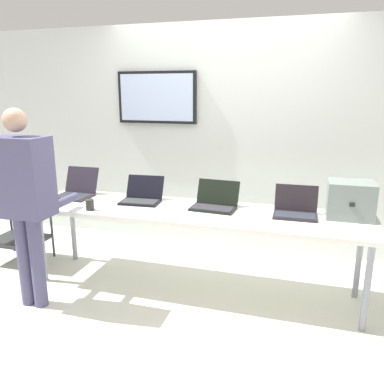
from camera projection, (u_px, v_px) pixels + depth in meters
The scene contains 12 objects.
ground at pixel (194, 290), 3.49m from camera, with size 8.00×8.00×0.04m, color silver.
back_wall at pixel (220, 138), 4.23m from camera, with size 8.00×0.11×2.44m.
workbench at pixel (194, 216), 3.31m from camera, with size 2.96×0.70×0.74m.
equipment_box at pixel (350, 200), 3.07m from camera, with size 0.35×0.30×0.30m.
laptop_station_0 at pixel (76, 190), 3.73m from camera, with size 0.34×0.37×0.26m.
laptop_station_1 at pixel (142, 196), 3.55m from camera, with size 0.37×0.35×0.22m.
laptop_station_2 at pixel (215, 202), 3.35m from camera, with size 0.40×0.33×0.22m.
laptop_station_3 at pixel (295, 209), 3.15m from camera, with size 0.35×0.27×0.24m.
person at pixel (24, 191), 2.99m from camera, with size 0.44×0.58×1.61m.
coffee_mug at pixel (90, 205), 3.29m from camera, with size 0.07×0.07×0.09m.
paper_sheet at pixel (85, 206), 3.40m from camera, with size 0.24×0.31×0.00m.
storage_cart at pixel (17, 221), 3.94m from camera, with size 0.56×0.44×0.68m.
Camera 1 is at (0.88, -3.03, 1.72)m, focal length 36.04 mm.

